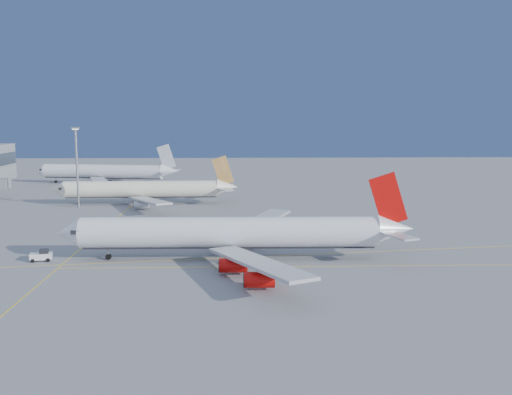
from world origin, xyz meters
name	(u,v)px	position (x,y,z in m)	size (l,w,h in m)	color
ground	(273,249)	(0.00, 0.00, 0.00)	(500.00, 500.00, 0.00)	slate
taxiway_lines	(204,242)	(-14.71, 6.34, 0.01)	(118.86, 140.00, 0.02)	yellow
airliner_virgin	(237,233)	(-7.39, -8.23, 5.10)	(68.47, 61.65, 16.92)	white
airliner_etihad	(145,189)	(-36.11, 60.88, 4.59)	(57.69, 53.41, 15.08)	#EEE7CA
airliner_third	(106,172)	(-60.37, 113.56, 4.90)	(60.27, 54.99, 16.21)	white
pushback_tug	(42,256)	(-44.69, -8.48, 1.03)	(4.26, 3.02, 2.23)	white
light_mast	(77,160)	(-55.05, 54.46, 14.15)	(2.07, 2.07, 23.97)	gray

